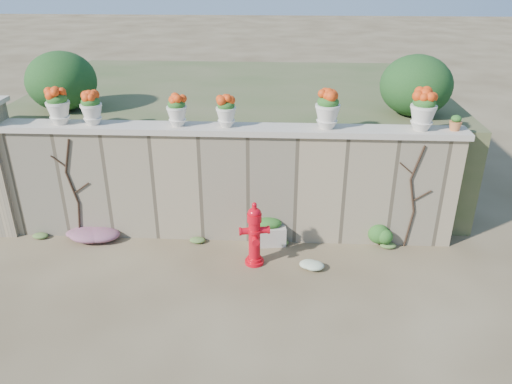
# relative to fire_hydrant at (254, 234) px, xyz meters

# --- Properties ---
(ground) EXTENTS (80.00, 80.00, 0.00)m
(ground) POSITION_rel_fire_hydrant_xyz_m (-0.56, -0.89, -0.57)
(ground) COLOR brown
(ground) RESTS_ON ground
(stone_wall) EXTENTS (8.00, 0.40, 2.00)m
(stone_wall) POSITION_rel_fire_hydrant_xyz_m (-0.56, 0.91, 0.43)
(stone_wall) COLOR gray
(stone_wall) RESTS_ON ground
(wall_cap) EXTENTS (8.10, 0.52, 0.10)m
(wall_cap) POSITION_rel_fire_hydrant_xyz_m (-0.56, 0.91, 1.48)
(wall_cap) COLOR beige
(wall_cap) RESTS_ON stone_wall
(raised_fill) EXTENTS (9.00, 6.00, 2.00)m
(raised_fill) POSITION_rel_fire_hydrant_xyz_m (-0.56, 4.11, 0.43)
(raised_fill) COLOR #384C23
(raised_fill) RESTS_ON ground
(back_shrub_left) EXTENTS (1.30, 1.30, 1.10)m
(back_shrub_left) POSITION_rel_fire_hydrant_xyz_m (-3.76, 2.11, 1.98)
(back_shrub_left) COLOR #143814
(back_shrub_left) RESTS_ON raised_fill
(back_shrub_right) EXTENTS (1.30, 1.30, 1.10)m
(back_shrub_right) POSITION_rel_fire_hydrant_xyz_m (2.84, 2.11, 1.98)
(back_shrub_right) COLOR #143814
(back_shrub_right) RESTS_ON raised_fill
(vine_left) EXTENTS (0.60, 0.04, 1.91)m
(vine_left) POSITION_rel_fire_hydrant_xyz_m (-3.24, 0.69, 0.42)
(vine_left) COLOR black
(vine_left) RESTS_ON ground
(vine_right) EXTENTS (0.60, 0.04, 1.91)m
(vine_right) POSITION_rel_fire_hydrant_xyz_m (2.66, 0.69, 0.42)
(vine_right) COLOR black
(vine_right) RESTS_ON ground
(fire_hydrant) EXTENTS (0.49, 0.35, 1.13)m
(fire_hydrant) POSITION_rel_fire_hydrant_xyz_m (0.00, 0.00, 0.00)
(fire_hydrant) COLOR red
(fire_hydrant) RESTS_ON ground
(planter_box) EXTENTS (0.65, 0.43, 0.50)m
(planter_box) POSITION_rel_fire_hydrant_xyz_m (0.21, 0.66, -0.33)
(planter_box) COLOR beige
(planter_box) RESTS_ON ground
(green_shrub) EXTENTS (0.55, 0.49, 0.52)m
(green_shrub) POSITION_rel_fire_hydrant_xyz_m (2.16, 0.62, -0.31)
(green_shrub) COLOR #1E5119
(green_shrub) RESTS_ON ground
(magenta_clump) EXTENTS (1.03, 0.68, 0.27)m
(magenta_clump) POSITION_rel_fire_hydrant_xyz_m (-3.05, 0.66, -0.43)
(magenta_clump) COLOR #B42489
(magenta_clump) RESTS_ON ground
(white_flowers) EXTENTS (0.47, 0.38, 0.17)m
(white_flowers) POSITION_rel_fire_hydrant_xyz_m (0.94, -0.09, -0.48)
(white_flowers) COLOR white
(white_flowers) RESTS_ON ground
(urn_pot_0) EXTENTS (0.39, 0.39, 0.61)m
(urn_pot_0) POSITION_rel_fire_hydrant_xyz_m (-3.35, 0.91, 1.84)
(urn_pot_0) COLOR beige
(urn_pot_0) RESTS_ON wall_cap
(urn_pot_1) EXTENTS (0.36, 0.36, 0.56)m
(urn_pot_1) POSITION_rel_fire_hydrant_xyz_m (-2.79, 0.91, 1.81)
(urn_pot_1) COLOR beige
(urn_pot_1) RESTS_ON wall_cap
(urn_pot_2) EXTENTS (0.34, 0.34, 0.53)m
(urn_pot_2) POSITION_rel_fire_hydrant_xyz_m (-1.34, 0.91, 1.80)
(urn_pot_2) COLOR beige
(urn_pot_2) RESTS_ON wall_cap
(urn_pot_3) EXTENTS (0.34, 0.34, 0.53)m
(urn_pot_3) POSITION_rel_fire_hydrant_xyz_m (-0.52, 0.91, 1.79)
(urn_pot_3) COLOR beige
(urn_pot_3) RESTS_ON wall_cap
(urn_pot_4) EXTENTS (0.41, 0.41, 0.64)m
(urn_pot_4) POSITION_rel_fire_hydrant_xyz_m (1.15, 0.91, 1.85)
(urn_pot_4) COLOR beige
(urn_pot_4) RESTS_ON wall_cap
(urn_pot_5) EXTENTS (0.42, 0.42, 0.66)m
(urn_pot_5) POSITION_rel_fire_hydrant_xyz_m (2.69, 0.91, 1.86)
(urn_pot_5) COLOR beige
(urn_pot_5) RESTS_ON wall_cap
(terracotta_pot) EXTENTS (0.20, 0.20, 0.24)m
(terracotta_pot) POSITION_rel_fire_hydrant_xyz_m (3.24, 0.91, 1.65)
(terracotta_pot) COLOR #C26D3B
(terracotta_pot) RESTS_ON wall_cap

